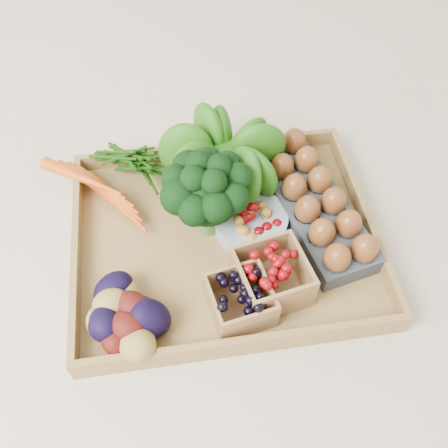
{
  "coord_description": "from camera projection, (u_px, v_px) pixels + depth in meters",
  "views": [
    {
      "loc": [
        -0.08,
        -0.53,
        0.78
      ],
      "look_at": [
        0.0,
        0.0,
        0.06
      ],
      "focal_mm": 40.0,
      "sensor_mm": 36.0,
      "label": 1
    }
  ],
  "objects": [
    {
      "name": "carrots",
      "position": [
        108.0,
        194.0,
        0.97
      ],
      "size": [
        0.18,
        0.13,
        0.04
      ],
      "primitive_type": null,
      "color": "#C54B0F",
      "rests_on": "tray"
    },
    {
      "name": "broccoli",
      "position": [
        208.0,
        205.0,
        0.9
      ],
      "size": [
        0.16,
        0.16,
        0.13
      ],
      "primitive_type": null,
      "color": "black",
      "rests_on": "tray"
    },
    {
      "name": "potatoes",
      "position": [
        119.0,
        314.0,
        0.79
      ],
      "size": [
        0.16,
        0.16,
        0.09
      ],
      "primitive_type": null,
      "color": "#3B0C09",
      "rests_on": "tray"
    },
    {
      "name": "ground",
      "position": [
        224.0,
        243.0,
        0.95
      ],
      "size": [
        4.0,
        4.0,
        0.0
      ],
      "primitive_type": "plane",
      "color": "beige",
      "rests_on": "ground"
    },
    {
      "name": "lettuce",
      "position": [
        226.0,
        153.0,
        0.95
      ],
      "size": [
        0.16,
        0.16,
        0.16
      ],
      "primitive_type": "sphere",
      "color": "#1F460A",
      "rests_on": "tray"
    },
    {
      "name": "egg_carton",
      "position": [
        311.0,
        206.0,
        0.96
      ],
      "size": [
        0.19,
        0.35,
        0.04
      ],
      "primitive_type": "cube",
      "rotation": [
        0.0,
        0.0,
        0.21
      ],
      "color": "#383F47",
      "rests_on": "tray"
    },
    {
      "name": "punnet_raspberry",
      "position": [
        272.0,
        277.0,
        0.84
      ],
      "size": [
        0.13,
        0.13,
        0.08
      ],
      "primitive_type": "cube",
      "rotation": [
        0.0,
        0.0,
        0.19
      ],
      "color": "#6C0408",
      "rests_on": "tray"
    },
    {
      "name": "cherry_bowl",
      "position": [
        251.0,
        222.0,
        0.93
      ],
      "size": [
        0.14,
        0.14,
        0.04
      ],
      "primitive_type": "cylinder",
      "color": "#8C9EA5",
      "rests_on": "tray"
    },
    {
      "name": "punnet_blackberry",
      "position": [
        240.0,
        300.0,
        0.82
      ],
      "size": [
        0.11,
        0.11,
        0.07
      ],
      "primitive_type": "cube",
      "rotation": [
        0.0,
        0.0,
        0.17
      ],
      "color": "black",
      "rests_on": "tray"
    },
    {
      "name": "tray",
      "position": [
        224.0,
        241.0,
        0.94
      ],
      "size": [
        0.55,
        0.45,
        0.01
      ],
      "primitive_type": "cube",
      "color": "olive",
      "rests_on": "ground"
    }
  ]
}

